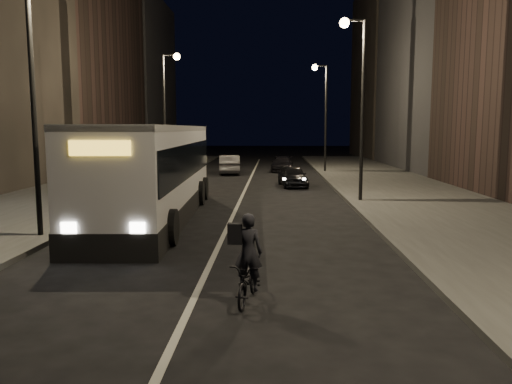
# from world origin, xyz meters

# --- Properties ---
(ground) EXTENTS (180.00, 180.00, 0.00)m
(ground) POSITION_xyz_m (0.00, 0.00, 0.00)
(ground) COLOR black
(ground) RESTS_ON ground
(sidewalk_right) EXTENTS (7.00, 70.00, 0.16)m
(sidewalk_right) POSITION_xyz_m (8.50, 14.00, 0.08)
(sidewalk_right) COLOR #373734
(sidewalk_right) RESTS_ON ground
(sidewalk_left) EXTENTS (7.00, 70.00, 0.16)m
(sidewalk_left) POSITION_xyz_m (-8.50, 14.00, 0.08)
(sidewalk_left) COLOR #373734
(sidewalk_left) RESTS_ON ground
(building_row_right) EXTENTS (8.00, 61.00, 21.00)m
(building_row_right) POSITION_xyz_m (16.00, 27.50, 10.50)
(building_row_right) COLOR black
(building_row_right) RESTS_ON ground
(building_row_left) EXTENTS (8.00, 61.00, 22.00)m
(building_row_left) POSITION_xyz_m (-16.00, 28.50, 11.00)
(building_row_left) COLOR black
(building_row_left) RESTS_ON ground
(streetlight_right_mid) EXTENTS (1.20, 0.44, 8.12)m
(streetlight_right_mid) POSITION_xyz_m (5.33, 12.00, 5.36)
(streetlight_right_mid) COLOR black
(streetlight_right_mid) RESTS_ON sidewalk_right
(streetlight_right_far) EXTENTS (1.20, 0.44, 8.12)m
(streetlight_right_far) POSITION_xyz_m (5.33, 28.00, 5.36)
(streetlight_right_far) COLOR black
(streetlight_right_far) RESTS_ON sidewalk_right
(streetlight_left_near) EXTENTS (1.20, 0.44, 8.12)m
(streetlight_left_near) POSITION_xyz_m (-5.33, 4.00, 5.36)
(streetlight_left_near) COLOR black
(streetlight_left_near) RESTS_ON sidewalk_left
(streetlight_left_far) EXTENTS (1.20, 0.44, 8.12)m
(streetlight_left_far) POSITION_xyz_m (-5.33, 22.00, 5.36)
(streetlight_left_far) COLOR black
(streetlight_left_far) RESTS_ON sidewalk_left
(city_bus) EXTENTS (3.47, 13.19, 3.53)m
(city_bus) POSITION_xyz_m (-2.96, 7.91, 1.92)
(city_bus) COLOR silver
(city_bus) RESTS_ON ground
(cyclist_on_bicycle) EXTENTS (0.81, 1.66, 1.83)m
(cyclist_on_bicycle) POSITION_xyz_m (1.12, -1.41, 0.61)
(cyclist_on_bicycle) COLOR black
(cyclist_on_bicycle) RESTS_ON ground
(car_near) EXTENTS (1.91, 3.80, 1.24)m
(car_near) POSITION_xyz_m (2.74, 18.68, 0.62)
(car_near) COLOR black
(car_near) RESTS_ON ground
(car_mid) EXTENTS (1.94, 4.45, 1.42)m
(car_mid) POSITION_xyz_m (-1.78, 26.91, 0.71)
(car_mid) COLOR #363638
(car_mid) RESTS_ON ground
(car_far) EXTENTS (1.93, 4.13, 1.17)m
(car_far) POSITION_xyz_m (2.30, 29.27, 0.58)
(car_far) COLOR black
(car_far) RESTS_ON ground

